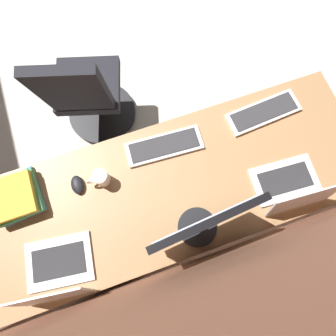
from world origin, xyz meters
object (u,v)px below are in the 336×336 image
Objects in this scene: keyboard_spare at (263,112)px; drawer_pedestal at (106,224)px; laptop_leftmost at (292,188)px; keyboard_main at (164,146)px; coffee_mug at (101,178)px; mouse_main at (77,185)px; book_stack_near at (15,197)px; laptop_left at (57,275)px; monitor_primary at (203,224)px; office_chair at (88,95)px.

drawer_pedestal is at bearing 13.28° from keyboard_spare.
laptop_leftmost is 0.84× the size of keyboard_main.
keyboard_main is 0.38m from coffee_mug.
mouse_main is 0.39× the size of book_stack_near.
book_stack_near is at bearing -74.77° from laptop_left.
book_stack_near reaches higher than drawer_pedestal.
keyboard_spare is at bearing -160.42° from laptop_left.
coffee_mug is (0.39, -0.39, -0.20)m from monitor_primary.
coffee_mug is at bearing -130.17° from laptop_left.
laptop_leftmost reaches higher than drawer_pedestal.
monitor_primary is 1.79× the size of book_stack_near.
laptop_leftmost reaches higher than coffee_mug.
laptop_left is 1.32× the size of book_stack_near.
keyboard_main is at bearing -87.86° from monitor_primary.
laptop_left is at bearing 64.51° from mouse_main.
monitor_primary is 4.65× the size of mouse_main.
keyboard_main is 3.66× the size of coffee_mug.
book_stack_near is at bearing -28.19° from monitor_primary.
keyboard_spare is at bearing -176.85° from mouse_main.
laptop_leftmost reaches higher than book_stack_near.
keyboard_main and keyboard_spare have the same top height.
drawer_pedestal is at bearing -22.41° from monitor_primary.
laptop_leftmost is 0.84× the size of keyboard_spare.
monitor_primary is at bearing 134.58° from coffee_mug.
laptop_left is at bearing 105.23° from book_stack_near.
coffee_mug is at bearing -124.51° from drawer_pedestal.
monitor_primary reaches higher than laptop_left.
laptop_left reaches higher than laptop_leftmost.
monitor_primary reaches higher than keyboard_spare.
mouse_main reaches higher than keyboard_main.
coffee_mug reaches higher than drawer_pedestal.
laptop_left is (0.71, -0.01, -0.20)m from monitor_primary.
keyboard_main is 0.81m from book_stack_near.
keyboard_main is (-0.49, -0.25, 0.39)m from drawer_pedestal.
book_stack_near is at bearing -6.61° from coffee_mug.
drawer_pedestal is 1.94× the size of laptop_leftmost.
keyboard_main is 0.44× the size of office_chair.
office_chair is (-0.15, -0.68, -0.29)m from mouse_main.
laptop_leftmost is 1.11m from mouse_main.
monitor_primary reaches higher than book_stack_near.
monitor_primary is 1.26m from office_chair.
monitor_primary is at bearing 108.74° from office_chair.
coffee_mug is 0.12× the size of office_chair.
mouse_main is 0.89× the size of coffee_mug.
laptop_leftmost is at bearing 169.66° from drawer_pedestal.
book_stack_near is at bearing -6.53° from mouse_main.
laptop_leftmost reaches higher than keyboard_spare.
drawer_pedestal is at bearing 143.66° from book_stack_near.
coffee_mug is at bearing 173.39° from book_stack_near.
laptop_left reaches higher than drawer_pedestal.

